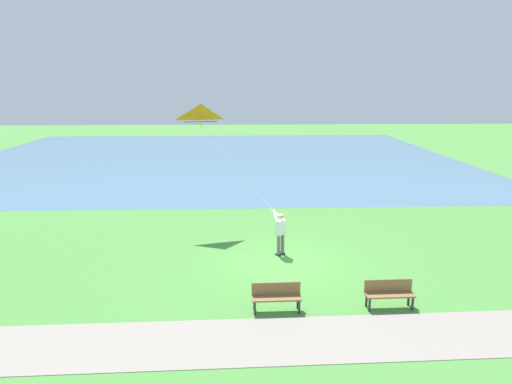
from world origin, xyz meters
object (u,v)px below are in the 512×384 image
park_bench_near_walkway (389,292)px  park_bench_far_walkway (276,295)px  flying_kite (201,116)px  person_kite_flyer (280,230)px

park_bench_near_walkway → park_bench_far_walkway: size_ratio=1.00×
flying_kite → person_kite_flyer: bearing=-136.4°
flying_kite → park_bench_near_walkway: size_ratio=2.70×
person_kite_flyer → park_bench_far_walkway: size_ratio=1.21×
park_bench_near_walkway → flying_kite: bearing=37.8°
person_kite_flyer → park_bench_near_walkway: size_ratio=1.21×
person_kite_flyer → park_bench_far_walkway: 4.75m
park_bench_near_walkway → person_kite_flyer: bearing=32.7°
person_kite_flyer → park_bench_far_walkway: (-4.69, 0.54, -0.54)m
person_kite_flyer → park_bench_near_walkway: bearing=-147.3°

